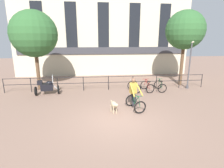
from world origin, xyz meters
TOP-DOWN VIEW (x-y plane):
  - ground_plane at (0.00, 0.00)m, footprint 60.00×60.00m
  - canal_railing at (-0.00, 5.20)m, footprint 15.05×0.05m
  - building_facade at (0.00, 10.99)m, footprint 18.00×0.72m
  - cyclist_with_bike at (1.09, 1.32)m, footprint 0.92×1.29m
  - dog at (-0.08, 0.86)m, footprint 0.40×0.84m
  - parked_motorcycle at (-4.34, 4.45)m, footprint 1.68×0.88m
  - parked_bicycle_near_lamp at (1.83, 4.54)m, footprint 0.80×1.18m
  - parked_bicycle_mid_left at (2.82, 4.54)m, footprint 0.77×1.17m
  - parked_bicycle_mid_right at (3.81, 4.54)m, footprint 0.77×1.17m
  - street_lamp at (6.19, 4.96)m, footprint 0.28×0.28m
  - tree_canalside_left at (-5.28, 6.01)m, footprint 3.33×3.33m
  - tree_canalside_right at (6.14, 6.07)m, footprint 3.03×3.03m

SIDE VIEW (x-z plane):
  - ground_plane at x=0.00m, z-range 0.00..0.00m
  - parked_bicycle_near_lamp at x=1.83m, z-range -0.07..0.79m
  - parked_bicycle_mid_left at x=2.82m, z-range -0.07..0.79m
  - parked_bicycle_mid_right at x=3.81m, z-range -0.07..0.79m
  - dog at x=-0.08m, z-range 0.13..0.76m
  - parked_motorcycle at x=-4.34m, z-range -0.11..1.24m
  - canal_railing at x=0.00m, z-range 0.18..1.23m
  - cyclist_with_bike at x=1.09m, z-range -0.09..1.61m
  - street_lamp at x=6.19m, z-range 0.25..3.98m
  - tree_canalside_left at x=-5.28m, z-range 1.21..6.98m
  - building_facade at x=0.00m, z-range -0.02..8.65m
  - tree_canalside_right at x=6.14m, z-range 1.44..7.40m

